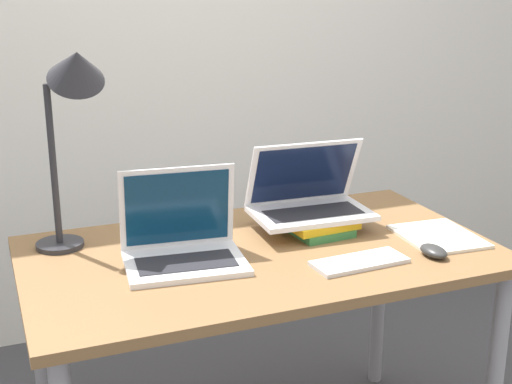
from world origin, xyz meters
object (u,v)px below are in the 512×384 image
(laptop_on_books, at_px, (309,200))
(wireless_keyboard, at_px, (359,262))
(mouse, at_px, (434,251))
(book_stack, at_px, (316,224))
(laptop_left, at_px, (183,244))
(desk_lamp, at_px, (73,91))
(notepad, at_px, (438,236))

(laptop_on_books, xyz_separation_m, wireless_keyboard, (0.00, -0.32, -0.09))
(mouse, bearing_deg, laptop_on_books, 123.52)
(book_stack, relative_size, laptop_on_books, 0.61)
(laptop_left, bearing_deg, mouse, -18.64)
(book_stack, distance_m, desk_lamp, 0.84)
(wireless_keyboard, bearing_deg, book_stack, 89.26)
(book_stack, bearing_deg, wireless_keyboard, -90.74)
(laptop_left, xyz_separation_m, notepad, (0.78, -0.11, -0.05))
(mouse, bearing_deg, wireless_keyboard, 173.03)
(book_stack, distance_m, mouse, 0.38)
(laptop_left, height_order, laptop_on_books, laptop_on_books)
(laptop_left, relative_size, notepad, 1.29)
(wireless_keyboard, relative_size, desk_lamp, 0.45)
(book_stack, height_order, notepad, book_stack)
(notepad, distance_m, desk_lamp, 1.17)
(mouse, distance_m, notepad, 0.16)
(wireless_keyboard, height_order, mouse, mouse)
(wireless_keyboard, distance_m, notepad, 0.34)
(laptop_on_books, relative_size, wireless_keyboard, 1.35)
(laptop_left, distance_m, notepad, 0.79)
(notepad, bearing_deg, desk_lamp, 162.61)
(laptop_left, distance_m, wireless_keyboard, 0.50)
(laptop_on_books, relative_size, desk_lamp, 0.60)
(notepad, relative_size, desk_lamp, 0.44)
(book_stack, relative_size, mouse, 2.27)
(laptop_left, height_order, notepad, laptop_left)
(book_stack, distance_m, wireless_keyboard, 0.28)
(wireless_keyboard, height_order, notepad, wireless_keyboard)
(book_stack, height_order, laptop_on_books, laptop_on_books)
(desk_lamp, bearing_deg, mouse, -25.47)
(laptop_on_books, distance_m, wireless_keyboard, 0.33)
(wireless_keyboard, relative_size, notepad, 1.01)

